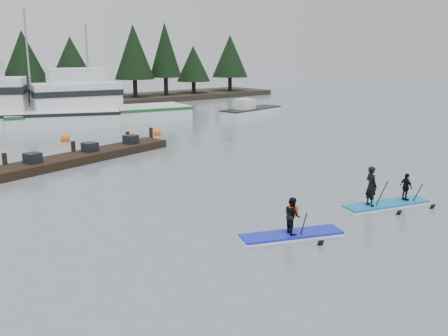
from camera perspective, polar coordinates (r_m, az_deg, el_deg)
ground at (r=17.02m, az=13.19°, el=-7.22°), size 160.00×160.00×0.00m
fishing_boat_medium at (r=42.39m, az=-14.57°, el=5.85°), size 15.37×7.17×8.77m
skiff at (r=45.03m, az=3.13°, el=6.37°), size 6.76×3.05×0.76m
floating_dock at (r=27.42m, az=-17.45°, el=0.86°), size 13.29×4.79×0.44m
buoy_c at (r=44.73m, az=-5.28°, el=5.79°), size 0.57×0.57×0.57m
buoy_b at (r=34.54m, az=-17.67°, el=2.96°), size 0.60×0.60×0.60m
buoy_d at (r=35.53m, az=-7.65°, el=3.75°), size 0.54×0.54×0.54m
paddleboard_solo at (r=16.26m, az=7.77°, el=-6.49°), size 3.40×2.07×1.80m
paddleboard_duo at (r=20.11m, az=17.97°, el=-2.87°), size 3.66×1.87×2.16m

